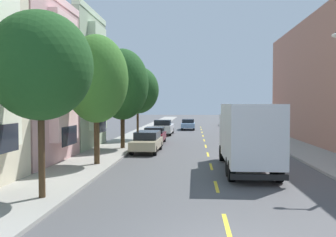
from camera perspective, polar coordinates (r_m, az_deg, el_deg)
The scene contains 16 objects.
ground_plane at distance 38.80m, azimuth 5.47°, elevation -2.92°, with size 160.00×160.00×0.00m, color #4C4C4F.
sidewalk_left at distance 37.31m, azimuth -5.43°, elevation -3.02°, with size 3.20×120.00×0.14m, color #99968E.
sidewalk_right at distance 37.66m, azimuth 16.43°, elevation -3.06°, with size 3.20×120.00×0.14m, color #99968E.
lane_centerline_dashes at distance 33.33m, azimuth 5.70°, elevation -3.77°, with size 0.14×47.20×0.01m.
townhouse_third_sage at distance 31.64m, azimuth -22.19°, elevation 5.07°, with size 13.22×7.30×10.69m.
street_tree_nearest at distance 14.00m, azimuth -19.06°, elevation 7.65°, with size 3.72×3.72×6.66m.
street_tree_second at distance 21.08m, azimuth -10.99°, elevation 5.99°, with size 3.56×3.56×7.22m.
street_tree_third at distance 28.37m, azimuth -7.04°, elevation 5.23°, with size 3.97×3.97×7.54m.
street_tree_farthest at distance 35.73m, azimuth -4.71°, elevation 4.39°, with size 4.09×4.09×6.97m.
delivery_box_truck at distance 19.63m, azimuth 12.11°, elevation -2.26°, with size 2.43×8.20×3.50m.
parked_hatchback_orange at distance 60.65m, azimuth 8.99°, elevation -0.36°, with size 1.86×4.05×1.50m.
parked_pickup_white at distance 41.99m, azimuth -0.68°, elevation -1.39°, with size 2.11×5.34×1.73m.
parked_wagon_champagne at distance 26.90m, azimuth -3.24°, elevation -3.50°, with size 1.92×4.74×1.50m.
parked_pickup_red at distance 48.72m, azimuth 10.42°, elevation -0.92°, with size 2.03×5.31×1.73m.
parked_sedan_burgundy at distance 32.75m, azimuth -2.12°, elevation -2.56°, with size 1.82×4.51×1.43m.
moving_sky_sedan at distance 50.34m, azimuth 3.11°, elevation -0.87°, with size 1.80×4.50×1.43m.
Camera 1 is at (-0.94, -8.63, 3.50)m, focal length 39.56 mm.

